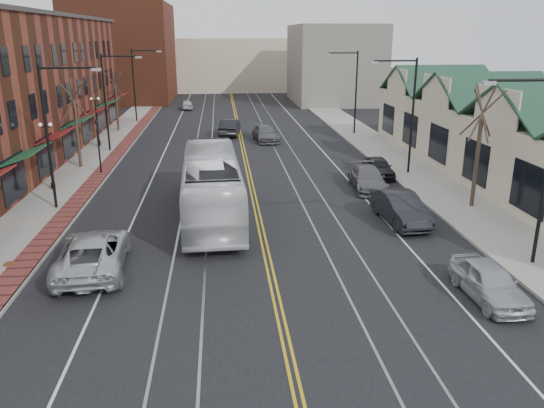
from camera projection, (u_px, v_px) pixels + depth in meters
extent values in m
plane|color=black|center=(290.00, 359.00, 16.49)|extent=(160.00, 160.00, 0.00)
cube|color=gray|center=(66.00, 189.00, 34.31)|extent=(4.00, 120.00, 0.15)
cube|color=gray|center=(425.00, 180.00, 36.53)|extent=(4.00, 120.00, 0.15)
cube|color=beige|center=(512.00, 147.00, 36.41)|extent=(8.00, 36.00, 4.60)
cube|color=brown|center=(124.00, 53.00, 79.21)|extent=(14.00, 18.00, 14.00)
cube|color=beige|center=(229.00, 64.00, 95.67)|extent=(22.00, 14.00, 9.00)
cube|color=slate|center=(334.00, 64.00, 77.80)|extent=(12.00, 16.00, 11.00)
cylinder|color=black|center=(47.00, 139.00, 29.32)|extent=(0.16, 0.16, 8.00)
cylinder|color=black|center=(67.00, 68.00, 28.30)|extent=(3.00, 0.12, 0.12)
cube|color=#999999|center=(96.00, 70.00, 28.47)|extent=(0.50, 0.25, 0.15)
cylinder|color=black|center=(106.00, 103.00, 44.48)|extent=(0.16, 0.16, 8.00)
cylinder|color=black|center=(120.00, 56.00, 43.46)|extent=(3.00, 0.12, 0.12)
cube|color=#999999|center=(138.00, 57.00, 43.63)|extent=(0.50, 0.25, 0.15)
cylinder|color=black|center=(134.00, 86.00, 59.65)|extent=(0.16, 0.16, 8.00)
cylinder|color=black|center=(145.00, 50.00, 58.63)|extent=(3.00, 0.12, 0.12)
cube|color=#999999|center=(159.00, 51.00, 58.79)|extent=(0.50, 0.25, 0.15)
cylinder|color=black|center=(526.00, 80.00, 20.67)|extent=(3.00, 0.12, 0.12)
cube|color=#999999|center=(489.00, 83.00, 20.57)|extent=(0.50, 0.25, 0.15)
cylinder|color=black|center=(412.00, 117.00, 37.14)|extent=(0.16, 0.16, 8.00)
cylinder|color=black|center=(395.00, 61.00, 35.84)|extent=(3.00, 0.12, 0.12)
cube|color=#999999|center=(374.00, 62.00, 35.73)|extent=(0.50, 0.25, 0.15)
cylinder|color=black|center=(356.00, 93.00, 52.30)|extent=(0.16, 0.16, 8.00)
cylinder|color=black|center=(343.00, 53.00, 51.00)|extent=(3.00, 0.12, 0.12)
cube|color=#999999|center=(327.00, 54.00, 50.89)|extent=(0.50, 0.25, 0.15)
cylinder|color=black|center=(53.00, 186.00, 34.15)|extent=(0.28, 0.28, 0.40)
cylinder|color=black|center=(50.00, 158.00, 33.60)|extent=(0.14, 0.14, 4.00)
cube|color=black|center=(45.00, 127.00, 32.99)|extent=(0.60, 0.06, 0.06)
sphere|color=white|center=(40.00, 125.00, 32.92)|extent=(0.24, 0.24, 0.24)
sphere|color=white|center=(50.00, 125.00, 32.97)|extent=(0.24, 0.24, 0.24)
cylinder|color=black|center=(99.00, 143.00, 47.42)|extent=(0.28, 0.28, 0.40)
cylinder|color=black|center=(97.00, 123.00, 46.87)|extent=(0.14, 0.14, 4.00)
cube|color=black|center=(95.00, 100.00, 46.26)|extent=(0.60, 0.06, 0.06)
sphere|color=white|center=(91.00, 99.00, 46.19)|extent=(0.24, 0.24, 0.24)
sphere|color=white|center=(98.00, 99.00, 46.24)|extent=(0.24, 0.24, 0.24)
cylinder|color=#382B21|center=(77.00, 134.00, 39.18)|extent=(0.24, 0.24, 4.90)
cylinder|color=#382B21|center=(73.00, 99.00, 38.40)|extent=(0.58, 1.37, 2.90)
cylinder|color=#382B21|center=(73.00, 99.00, 38.40)|extent=(1.60, 0.66, 2.78)
cylinder|color=#382B21|center=(73.00, 99.00, 38.40)|extent=(0.53, 1.23, 2.96)
cylinder|color=#382B21|center=(73.00, 99.00, 38.40)|extent=(1.69, 1.03, 2.64)
cylinder|color=#382B21|center=(73.00, 99.00, 38.40)|extent=(1.78, 1.29, 2.48)
cylinder|color=#382B21|center=(117.00, 108.00, 54.40)|extent=(0.24, 0.24, 4.55)
cylinder|color=#382B21|center=(115.00, 85.00, 53.67)|extent=(0.55, 1.28, 2.69)
cylinder|color=#382B21|center=(115.00, 85.00, 53.67)|extent=(1.49, 0.62, 2.58)
cylinder|color=#382B21|center=(115.00, 85.00, 53.67)|extent=(0.50, 1.15, 2.75)
cylinder|color=#382B21|center=(115.00, 85.00, 53.67)|extent=(1.57, 0.97, 2.45)
cylinder|color=#382B21|center=(115.00, 85.00, 53.67)|extent=(1.66, 1.20, 2.30)
cylinder|color=#382B21|center=(477.00, 161.00, 30.07)|extent=(0.24, 0.24, 5.25)
cylinder|color=#382B21|center=(482.00, 113.00, 29.24)|extent=(0.61, 1.46, 3.10)
cylinder|color=#382B21|center=(482.00, 113.00, 29.24)|extent=(1.70, 0.70, 2.97)
cylinder|color=#382B21|center=(482.00, 113.00, 29.24)|extent=(0.56, 1.31, 3.17)
cylinder|color=#382B21|center=(482.00, 113.00, 29.24)|extent=(1.80, 1.10, 2.82)
cylinder|color=#382B21|center=(482.00, 113.00, 29.24)|extent=(1.90, 1.37, 2.65)
cylinder|color=#592D19|center=(10.00, 264.00, 22.99)|extent=(0.60, 0.60, 0.02)
cylinder|color=black|center=(99.00, 151.00, 37.72)|extent=(0.12, 0.12, 3.20)
imported|color=black|center=(97.00, 126.00, 37.18)|extent=(0.18, 0.15, 0.90)
imported|color=white|center=(212.00, 185.00, 29.04)|extent=(3.38, 12.75, 3.53)
imported|color=silver|center=(93.00, 253.00, 22.49)|extent=(3.20, 6.10, 1.64)
imported|color=#B5B7BC|center=(489.00, 282.00, 20.08)|extent=(1.81, 4.22, 1.42)
imported|color=black|center=(401.00, 208.00, 28.22)|extent=(2.06, 5.02, 1.62)
imported|color=slate|center=(368.00, 178.00, 34.43)|extent=(2.39, 5.10, 1.44)
imported|color=black|center=(378.00, 167.00, 37.53)|extent=(1.64, 4.03, 1.37)
imported|color=black|center=(230.00, 127.00, 52.90)|extent=(2.32, 5.11, 1.62)
imported|color=#58585F|center=(265.00, 134.00, 50.02)|extent=(2.51, 5.12, 1.43)
imported|color=silver|center=(187.00, 105.00, 71.27)|extent=(1.92, 3.88, 1.27)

